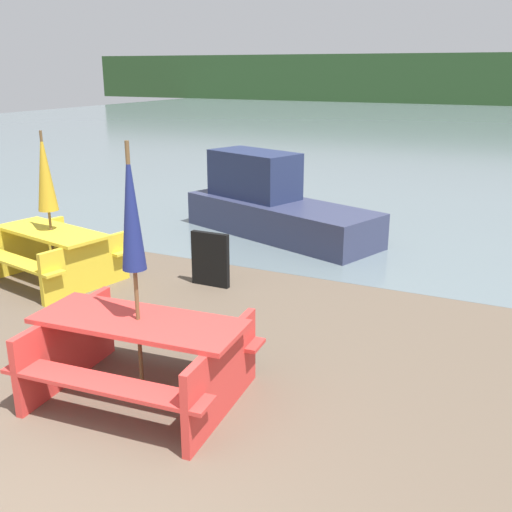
% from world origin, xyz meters
% --- Properties ---
extents(water, '(60.00, 50.00, 0.00)m').
position_xyz_m(water, '(0.00, 30.73, -0.00)').
color(water, slate).
rests_on(water, ground_plane).
extents(picnic_table_red, '(1.98, 1.53, 0.76)m').
position_xyz_m(picnic_table_red, '(-0.36, 2.03, 0.46)').
color(picnic_table_red, red).
rests_on(picnic_table_red, ground_plane).
extents(picnic_table_yellow, '(1.98, 1.71, 0.73)m').
position_xyz_m(picnic_table_yellow, '(-3.33, 4.07, 0.44)').
color(picnic_table_yellow, yellow).
rests_on(picnic_table_yellow, ground_plane).
extents(umbrella_gold, '(0.27, 0.27, 2.08)m').
position_xyz_m(umbrella_gold, '(-3.33, 4.07, 1.52)').
color(umbrella_gold, brown).
rests_on(umbrella_gold, ground_plane).
extents(umbrella_navy, '(0.21, 0.21, 2.31)m').
position_xyz_m(umbrella_navy, '(-0.36, 2.03, 1.73)').
color(umbrella_navy, brown).
rests_on(umbrella_navy, ground_plane).
extents(boat, '(3.89, 2.38, 1.43)m').
position_xyz_m(boat, '(-1.60, 7.67, 0.51)').
color(boat, '#333856').
rests_on(boat, water).
extents(signboard, '(0.55, 0.08, 0.75)m').
position_xyz_m(signboard, '(-1.26, 4.83, 0.38)').
color(signboard, black).
rests_on(signboard, ground_plane).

